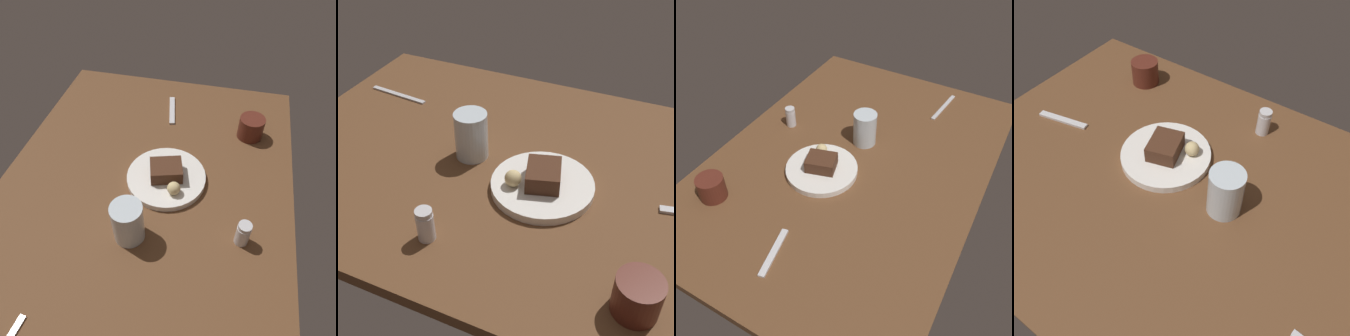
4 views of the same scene
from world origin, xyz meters
The scene contains 8 objects.
dining_table centered at (0.00, 0.00, 1.50)cm, with size 120.00×84.00×3.00cm, color brown.
dessert_plate centered at (8.93, -5.75, 3.98)cm, with size 22.80×22.80×1.95cm, color white.
chocolate_cake_slice centered at (9.01, -5.71, 7.04)cm, with size 7.34×8.99×4.18cm, color #472819.
bread_roll centered at (3.30, -9.14, 6.79)cm, with size 3.68×3.68×3.68cm, color #DBC184.
salt_shaker centered at (-6.67, -28.47, 6.58)cm, with size 3.53×3.53×7.27cm.
water_glass centered at (-11.01, -0.78, 8.81)cm, with size 7.88×7.88×11.63cm, color silver.
coffee_cup centered at (33.59, -28.35, 6.65)cm, with size 8.14×8.14×7.30cm, color #562319.
dessert_spoon centered at (41.05, -0.60, 3.35)cm, with size 15.00×1.80×0.70cm, color silver.
Camera 1 is at (-51.13, -19.73, 75.86)cm, focal length 34.83 mm.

